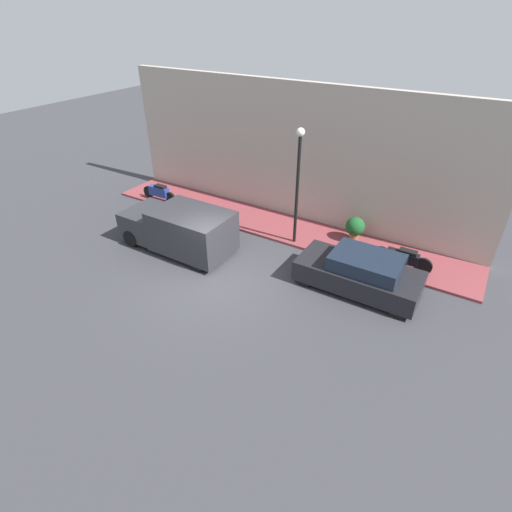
% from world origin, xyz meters
% --- Properties ---
extents(ground_plane, '(60.00, 60.00, 0.00)m').
position_xyz_m(ground_plane, '(0.00, 0.00, 0.00)').
color(ground_plane, '#38383D').
extents(sidewalk, '(2.28, 16.18, 0.10)m').
position_xyz_m(sidewalk, '(4.39, 0.00, 0.05)').
color(sidewalk, brown).
rests_on(sidewalk, ground_plane).
extents(building_facade, '(0.30, 16.18, 5.61)m').
position_xyz_m(building_facade, '(5.68, 0.00, 2.80)').
color(building_facade, '#B2A899').
rests_on(building_facade, ground_plane).
extents(parked_car, '(1.76, 3.97, 1.33)m').
position_xyz_m(parked_car, '(1.99, -4.45, 0.64)').
color(parked_car, black).
rests_on(parked_car, ground_plane).
extents(delivery_van, '(1.96, 4.42, 1.70)m').
position_xyz_m(delivery_van, '(0.91, 2.29, 0.87)').
color(delivery_van, '#2D2D33').
rests_on(delivery_van, ground_plane).
extents(motorcycle_black, '(0.30, 2.07, 0.75)m').
position_xyz_m(motorcycle_black, '(3.84, -5.37, 0.52)').
color(motorcycle_black, black).
rests_on(motorcycle_black, sidewalk).
extents(motorcycle_blue, '(0.30, 1.95, 0.79)m').
position_xyz_m(motorcycle_blue, '(3.63, 5.88, 0.53)').
color(motorcycle_blue, navy).
rests_on(motorcycle_blue, sidewalk).
extents(streetlamp, '(0.30, 0.30, 4.41)m').
position_xyz_m(streetlamp, '(3.53, -1.31, 2.88)').
color(streetlamp, black).
rests_on(streetlamp, sidewalk).
extents(potted_plant, '(0.74, 0.74, 0.98)m').
position_xyz_m(potted_plant, '(4.83, -3.26, 0.67)').
color(potted_plant, brown).
rests_on(potted_plant, sidewalk).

